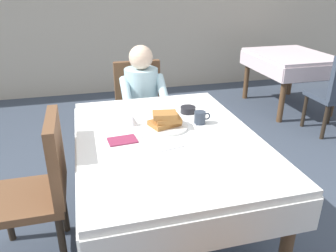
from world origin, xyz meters
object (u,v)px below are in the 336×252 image
(breakfast_stack, at_px, (166,119))
(bowl_butter, at_px, (188,110))
(syrup_pitcher, at_px, (132,120))
(background_table_far, at_px, (290,62))
(chair_diner, at_px, (140,105))
(plate_breakfast, at_px, (167,127))
(fork_left_of_plate, at_px, (139,132))
(spoon_near_edge, at_px, (172,148))
(dining_table_main, at_px, (167,149))
(diner_person, at_px, (142,96))
(knife_right_of_plate, at_px, (195,126))
(cup_coffee, at_px, (200,118))
(chair_left_side, at_px, (42,182))

(breakfast_stack, height_order, bowl_butter, breakfast_stack)
(syrup_pitcher, xyz_separation_m, background_table_far, (2.40, 1.81, -0.15))
(chair_diner, distance_m, background_table_far, 2.35)
(plate_breakfast, relative_size, background_table_far, 0.25)
(plate_breakfast, bearing_deg, background_table_far, 40.99)
(fork_left_of_plate, bearing_deg, spoon_near_edge, -156.37)
(dining_table_main, distance_m, chair_diner, 1.18)
(bowl_butter, xyz_separation_m, fork_left_of_plate, (-0.41, -0.24, -0.02))
(dining_table_main, height_order, background_table_far, same)
(diner_person, xyz_separation_m, spoon_near_edge, (-0.05, -1.19, 0.07))
(chair_diner, bearing_deg, knife_right_of_plate, 99.87)
(dining_table_main, bearing_deg, fork_left_of_plate, 148.59)
(dining_table_main, distance_m, cup_coffee, 0.32)
(bowl_butter, bearing_deg, breakfast_stack, -135.49)
(background_table_far, bearing_deg, bowl_butter, -139.59)
(syrup_pitcher, bearing_deg, background_table_far, 36.97)
(cup_coffee, distance_m, fork_left_of_plate, 0.43)
(diner_person, height_order, cup_coffee, diner_person)
(bowl_butter, relative_size, knife_right_of_plate, 0.55)
(plate_breakfast, distance_m, background_table_far, 2.91)
(breakfast_stack, relative_size, syrup_pitcher, 2.73)
(bowl_butter, bearing_deg, fork_left_of_plate, -149.06)
(fork_left_of_plate, height_order, knife_right_of_plate, same)
(dining_table_main, distance_m, breakfast_stack, 0.19)
(diner_person, distance_m, background_table_far, 2.41)
(diner_person, distance_m, knife_right_of_plate, 0.94)
(syrup_pitcher, bearing_deg, chair_diner, 77.35)
(dining_table_main, relative_size, chair_left_side, 1.64)
(cup_coffee, height_order, knife_right_of_plate, cup_coffee)
(diner_person, height_order, spoon_near_edge, diner_person)
(plate_breakfast, height_order, spoon_near_edge, plate_breakfast)
(chair_diner, height_order, fork_left_of_plate, chair_diner)
(syrup_pitcher, bearing_deg, fork_left_of_plate, -80.39)
(diner_person, xyz_separation_m, chair_left_side, (-0.80, -1.01, -0.14))
(plate_breakfast, height_order, bowl_butter, bowl_butter)
(breakfast_stack, bearing_deg, cup_coffee, 2.44)
(spoon_near_edge, bearing_deg, dining_table_main, 72.18)
(chair_left_side, xyz_separation_m, background_table_far, (2.99, 2.03, 0.09))
(chair_left_side, height_order, syrup_pitcher, chair_left_side)
(diner_person, distance_m, chair_left_side, 1.30)
(bowl_butter, bearing_deg, syrup_pitcher, -163.45)
(chair_left_side, bearing_deg, syrup_pitcher, -69.70)
(dining_table_main, relative_size, syrup_pitcher, 19.05)
(fork_left_of_plate, bearing_deg, knife_right_of_plate, -94.22)
(syrup_pitcher, height_order, spoon_near_edge, syrup_pitcher)
(chair_diner, relative_size, plate_breakfast, 3.32)
(diner_person, height_order, knife_right_of_plate, diner_person)
(knife_right_of_plate, bearing_deg, bowl_butter, -0.78)
(syrup_pitcher, bearing_deg, cup_coffee, -10.61)
(knife_right_of_plate, bearing_deg, syrup_pitcher, 79.37)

